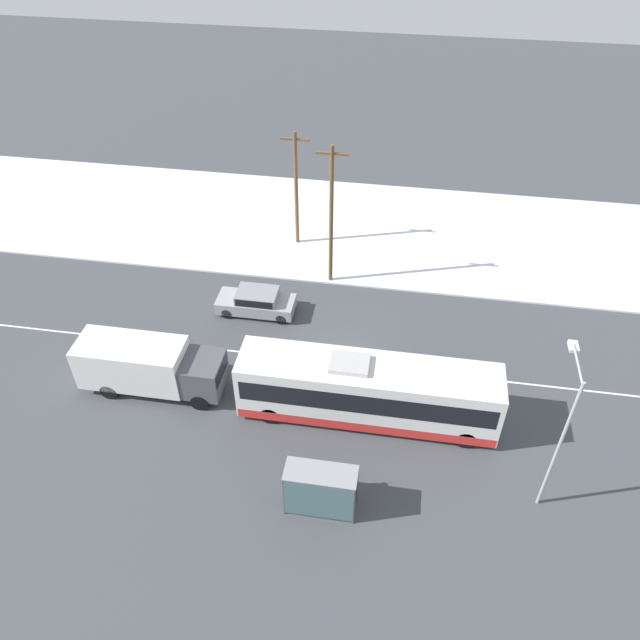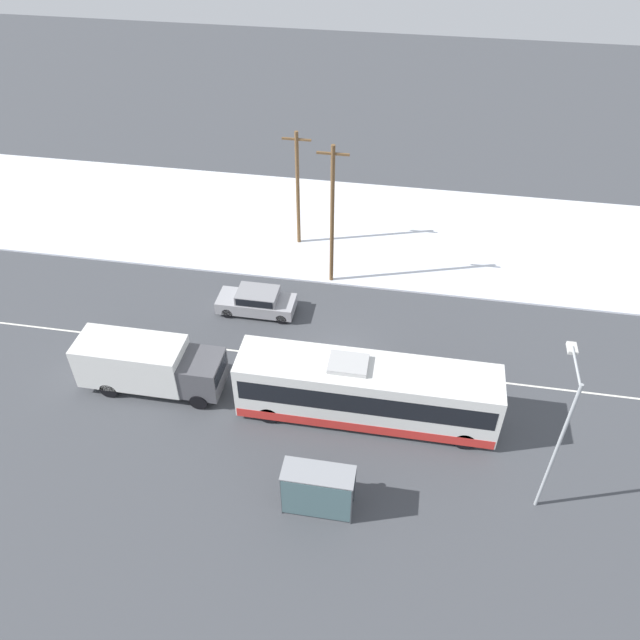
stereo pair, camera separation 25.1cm
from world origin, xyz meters
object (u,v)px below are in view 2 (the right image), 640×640
object	(u,v)px
streetlamp	(561,425)
utility_pole_snowlot	(298,188)
sedan_car	(257,301)
box_truck	(148,364)
utility_pole_roadside	(332,216)
city_bus	(366,391)
pedestrian_at_stop	(338,476)
bus_shelter	(317,489)

from	to	relation	value
streetlamp	utility_pole_snowlot	size ratio (longest dim) A/B	0.94
sedan_car	box_truck	bearing A→B (deg)	60.35
box_truck	utility_pole_roadside	world-z (taller)	utility_pole_roadside
box_truck	streetlamp	world-z (taller)	streetlamp
city_bus	pedestrian_at_stop	xyz separation A→B (m)	(-0.68, -4.49, -0.62)
bus_shelter	utility_pole_roadside	size ratio (longest dim) A/B	0.33
box_truck	bus_shelter	xyz separation A→B (m)	(9.55, -5.81, 0.11)
city_bus	streetlamp	bearing A→B (deg)	-22.59
sedan_car	utility_pole_snowlot	size ratio (longest dim) A/B	0.57
sedan_car	utility_pole_snowlot	distance (m)	8.29
box_truck	sedan_car	xyz separation A→B (m)	(3.83, 6.73, -0.75)
pedestrian_at_stop	bus_shelter	size ratio (longest dim) A/B	0.59
bus_shelter	utility_pole_snowlot	bearing A→B (deg)	103.29
utility_pole_snowlot	utility_pole_roadside	bearing A→B (deg)	-54.08
box_truck	utility_pole_snowlot	world-z (taller)	utility_pole_snowlot
pedestrian_at_stop	bus_shelter	distance (m)	1.48
bus_shelter	city_bus	bearing A→B (deg)	76.36
sedan_car	streetlamp	size ratio (longest dim) A/B	0.61
streetlamp	bus_shelter	bearing A→B (deg)	-165.08
box_truck	utility_pole_snowlot	xyz separation A→B (m)	(4.81, 14.27, 2.55)
box_truck	sedan_car	bearing A→B (deg)	60.35
bus_shelter	pedestrian_at_stop	bearing A→B (deg)	59.35
sedan_car	streetlamp	distance (m)	18.36
utility_pole_snowlot	city_bus	bearing A→B (deg)	-67.03
sedan_car	utility_pole_snowlot	bearing A→B (deg)	-97.39
city_bus	pedestrian_at_stop	distance (m)	4.58
pedestrian_at_stop	box_truck	bearing A→B (deg)	155.58
box_truck	bus_shelter	distance (m)	11.18
bus_shelter	utility_pole_roadside	bearing A→B (deg)	96.84
city_bus	pedestrian_at_stop	size ratio (longest dim) A/B	6.91
box_truck	bus_shelter	world-z (taller)	box_truck
sedan_car	utility_pole_snowlot	xyz separation A→B (m)	(0.98, 7.54, 3.30)
city_bus	utility_pole_snowlot	size ratio (longest dim) A/B	1.56
city_bus	streetlamp	size ratio (longest dim) A/B	1.66
city_bus	utility_pole_snowlot	bearing A→B (deg)	112.97
streetlamp	utility_pole_snowlot	world-z (taller)	utility_pole_snowlot
box_truck	bus_shelter	bearing A→B (deg)	-31.33
city_bus	utility_pole_snowlot	distance (m)	15.85
bus_shelter	sedan_car	bearing A→B (deg)	114.52
streetlamp	sedan_car	bearing A→B (deg)	145.74
streetlamp	utility_pole_roadside	world-z (taller)	utility_pole_roadside
utility_pole_roadside	bus_shelter	bearing A→B (deg)	-83.16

